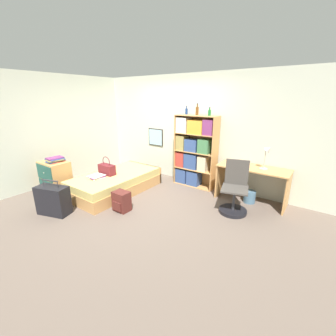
{
  "coord_description": "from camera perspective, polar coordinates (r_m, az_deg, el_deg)",
  "views": [
    {
      "loc": [
        3.05,
        -3.18,
        2.08
      ],
      "look_at": [
        0.61,
        0.2,
        0.75
      ],
      "focal_mm": 24.0,
      "sensor_mm": 36.0,
      "label": 1
    }
  ],
  "objects": [
    {
      "name": "wall_left",
      "position": [
        6.31,
        -23.82,
        9.12
      ],
      "size": [
        0.06,
        10.0,
        2.6
      ],
      "color": "beige",
      "rests_on": "ground_plane"
    },
    {
      "name": "desk_chair",
      "position": [
        4.39,
        16.47,
        -6.84
      ],
      "size": [
        0.58,
        0.58,
        0.97
      ],
      "color": "black",
      "rests_on": "ground_plane"
    },
    {
      "name": "bookcase",
      "position": [
        5.35,
        6.44,
        4.33
      ],
      "size": [
        1.0,
        0.35,
        1.68
      ],
      "color": "tan",
      "rests_on": "ground_plane"
    },
    {
      "name": "waste_bin",
      "position": [
        4.92,
        19.99,
        -6.85
      ],
      "size": [
        0.23,
        0.23,
        0.25
      ],
      "color": "slate",
      "rests_on": "ground_plane"
    },
    {
      "name": "magazine_pile_on_dresser",
      "position": [
        5.45,
        -26.77,
        1.91
      ],
      "size": [
        0.33,
        0.37,
        0.09
      ],
      "color": "#B2382D",
      "rests_on": "dresser"
    },
    {
      "name": "dresser",
      "position": [
        5.58,
        -26.65,
        -2.18
      ],
      "size": [
        0.64,
        0.47,
        0.73
      ],
      "color": "tan",
      "rests_on": "ground_plane"
    },
    {
      "name": "desk_lamp",
      "position": [
        4.64,
        23.97,
        3.57
      ],
      "size": [
        0.2,
        0.15,
        0.49
      ],
      "color": "#ADA89E",
      "rests_on": "desk"
    },
    {
      "name": "bottle_green",
      "position": [
        5.37,
        4.72,
        14.19
      ],
      "size": [
        0.06,
        0.06,
        0.2
      ],
      "color": "navy",
      "rests_on": "bookcase"
    },
    {
      "name": "bottle_brown",
      "position": [
        5.2,
        7.41,
        14.26
      ],
      "size": [
        0.07,
        0.07,
        0.26
      ],
      "color": "brown",
      "rests_on": "bookcase"
    },
    {
      "name": "backpack",
      "position": [
        4.38,
        -11.74,
        -8.29
      ],
      "size": [
        0.31,
        0.26,
        0.38
      ],
      "color": "#56231E",
      "rests_on": "ground_plane"
    },
    {
      "name": "ground_plane",
      "position": [
        4.87,
        -7.3,
        -7.74
      ],
      "size": [
        14.0,
        14.0,
        0.0
      ],
      "primitive_type": "plane",
      "color": "#66564C"
    },
    {
      "name": "handbag",
      "position": [
        5.2,
        -15.26,
        -0.28
      ],
      "size": [
        0.4,
        0.18,
        0.41
      ],
      "color": "maroon",
      "rests_on": "bed"
    },
    {
      "name": "book_stack_on_bed",
      "position": [
        5.07,
        -17.72,
        -2.1
      ],
      "size": [
        0.3,
        0.35,
        0.05
      ],
      "color": "silver",
      "rests_on": "bed"
    },
    {
      "name": "desk",
      "position": [
        4.83,
        20.64,
        -2.24
      ],
      "size": [
        1.36,
        0.57,
        0.74
      ],
      "color": "tan",
      "rests_on": "ground_plane"
    },
    {
      "name": "bed",
      "position": [
        5.29,
        -12.99,
        -3.58
      ],
      "size": [
        1.08,
        2.01,
        0.41
      ],
      "color": "tan",
      "rests_on": "ground_plane"
    },
    {
      "name": "bottle_clear",
      "position": [
        5.04,
        10.49,
        13.68
      ],
      "size": [
        0.06,
        0.06,
        0.18
      ],
      "color": "#1E6B2D",
      "rests_on": "bookcase"
    },
    {
      "name": "suitcase",
      "position": [
        4.65,
        -27.14,
        -7.31
      ],
      "size": [
        0.64,
        0.45,
        0.66
      ],
      "color": "black",
      "rests_on": "ground_plane"
    },
    {
      "name": "wall_back",
      "position": [
        5.72,
        3.28,
        9.82
      ],
      "size": [
        10.0,
        0.09,
        2.6
      ],
      "color": "beige",
      "rests_on": "ground_plane"
    }
  ]
}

